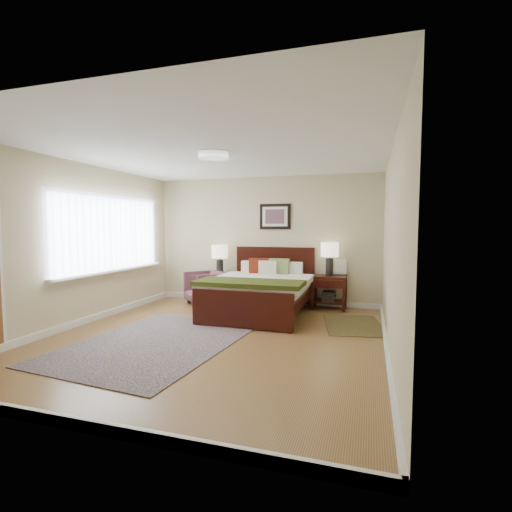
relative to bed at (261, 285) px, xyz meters
name	(u,v)px	position (x,y,z in m)	size (l,w,h in m)	color
floor	(215,337)	(-0.22, -1.49, -0.51)	(5.00, 5.00, 0.00)	olive
back_wall	(265,240)	(-0.22, 1.01, 0.74)	(4.50, 0.04, 2.50)	#C0B28B
front_wall	(73,263)	(-0.22, -3.99, 0.74)	(4.50, 0.04, 2.50)	#C0B28B
left_wall	(79,244)	(-2.47, -1.49, 0.74)	(0.04, 5.00, 2.50)	#C0B28B
right_wall	(391,249)	(2.03, -1.49, 0.74)	(0.04, 5.00, 2.50)	#C0B28B
ceiling	(214,152)	(-0.22, -1.49, 1.99)	(4.50, 5.00, 0.02)	white
window	(112,235)	(-2.42, -0.79, 0.87)	(0.11, 2.72, 1.32)	silver
ceil_fixture	(214,155)	(-0.22, -1.49, 1.96)	(0.44, 0.44, 0.08)	white
bed	(261,285)	(0.00, 0.00, 0.00)	(1.69, 2.05, 1.10)	black
wall_art	(275,217)	(0.00, 0.98, 1.21)	(0.62, 0.05, 0.50)	black
nightstand_left	(220,281)	(-1.09, 0.76, -0.09)	(0.45, 0.41, 0.54)	black
nightstand_right	(329,289)	(1.09, 0.76, -0.13)	(0.62, 0.47, 0.62)	black
lamp_left	(220,254)	(-1.09, 0.78, 0.45)	(0.32, 0.32, 0.61)	black
lamp_right	(330,253)	(1.09, 0.78, 0.53)	(0.32, 0.32, 0.61)	black
armchair	(206,288)	(-1.27, 0.51, -0.18)	(0.69, 0.71, 0.65)	brown
rug_persian	(157,342)	(-0.85, -1.96, -0.50)	(1.90, 2.68, 0.01)	#0D1345
rug_navy	(354,325)	(1.58, -0.30, -0.50)	(0.85, 1.27, 0.01)	black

